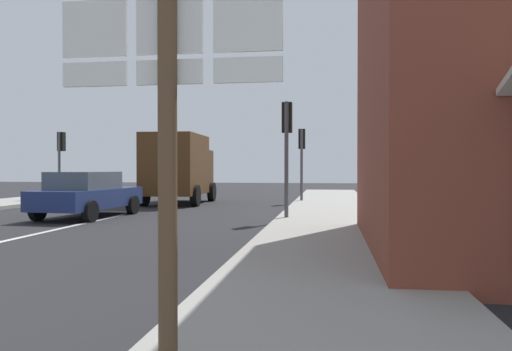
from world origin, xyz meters
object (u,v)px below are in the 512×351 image
object	(u,v)px
traffic_light_near_right	(287,133)
route_sign_post	(168,110)
traffic_light_far_right	(302,148)
delivery_truck	(179,167)
traffic_light_far_left	(61,150)
sedan_far	(87,194)

from	to	relation	value
traffic_light_near_right	route_sign_post	bearing A→B (deg)	-89.45
traffic_light_near_right	traffic_light_far_right	bearing A→B (deg)	90.00
traffic_light_near_right	traffic_light_far_right	distance (m)	7.89
delivery_truck	traffic_light_far_right	bearing A→B (deg)	12.34
traffic_light_near_right	traffic_light_far_right	size ratio (longest dim) A/B	1.05
route_sign_post	traffic_light_far_left	size ratio (longest dim) A/B	0.97
sedan_far	traffic_light_far_left	size ratio (longest dim) A/B	1.31
route_sign_post	traffic_light_far_right	xyz separation A→B (m)	(-0.11, 19.20, 0.49)
traffic_light_far_right	route_sign_post	bearing A→B (deg)	-89.68
route_sign_post	traffic_light_far_left	bearing A→B (deg)	121.72
route_sign_post	traffic_light_near_right	size ratio (longest dim) A/B	0.90
delivery_truck	traffic_light_far_right	size ratio (longest dim) A/B	1.51
traffic_light_far_right	traffic_light_near_right	bearing A→B (deg)	-90.00
delivery_truck	route_sign_post	xyz separation A→B (m)	(5.51, -18.02, 0.35)
route_sign_post	traffic_light_near_right	bearing A→B (deg)	90.55
traffic_light_far_left	traffic_light_near_right	distance (m)	13.51
delivery_truck	traffic_light_near_right	bearing A→B (deg)	-51.15
delivery_truck	traffic_light_far_left	size ratio (longest dim) A/B	1.54
route_sign_post	traffic_light_far_left	world-z (taller)	traffic_light_far_left
delivery_truck	traffic_light_far_left	world-z (taller)	traffic_light_far_left
sedan_far	traffic_light_near_right	world-z (taller)	traffic_light_near_right
sedan_far	traffic_light_far_right	distance (m)	10.15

